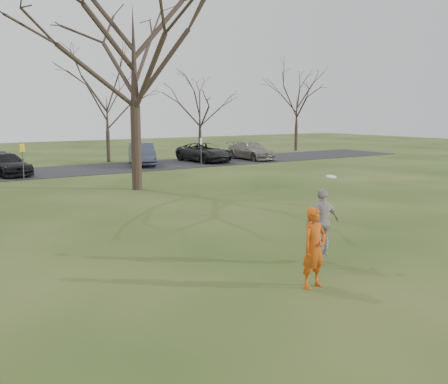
# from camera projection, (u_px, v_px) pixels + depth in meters

# --- Properties ---
(ground) EXTENTS (120.00, 120.00, 0.00)m
(ground) POSITION_uv_depth(u_px,v_px,m) (315.00, 274.00, 12.26)
(ground) COLOR #1E380F
(ground) RESTS_ON ground
(parking_strip) EXTENTS (62.00, 6.50, 0.04)m
(parking_strip) POSITION_uv_depth(u_px,v_px,m) (46.00, 172.00, 32.83)
(parking_strip) COLOR black
(parking_strip) RESTS_ON ground
(player_defender) EXTENTS (0.70, 0.48, 1.82)m
(player_defender) POSITION_uv_depth(u_px,v_px,m) (314.00, 248.00, 11.24)
(player_defender) COLOR #C24A10
(player_defender) RESTS_ON ground
(car_3) EXTENTS (2.71, 4.91, 1.35)m
(car_3) POSITION_uv_depth(u_px,v_px,m) (6.00, 164.00, 31.01)
(car_3) COLOR black
(car_3) RESTS_ON parking_strip
(car_5) EXTENTS (3.23, 5.14, 1.60)m
(car_5) POSITION_uv_depth(u_px,v_px,m) (142.00, 154.00, 36.83)
(car_5) COLOR #33384C
(car_5) RESTS_ON parking_strip
(car_6) EXTENTS (2.75, 5.41, 1.47)m
(car_6) POSITION_uv_depth(u_px,v_px,m) (204.00, 152.00, 39.46)
(car_6) COLOR black
(car_6) RESTS_ON parking_strip
(car_7) EXTENTS (2.03, 4.89, 1.41)m
(car_7) POSITION_uv_depth(u_px,v_px,m) (251.00, 151.00, 41.28)
(car_7) COLOR gray
(car_7) RESTS_ON parking_strip
(catching_play) EXTENTS (1.05, 0.50, 2.06)m
(catching_play) POSITION_uv_depth(u_px,v_px,m) (322.00, 222.00, 13.01)
(catching_play) COLOR #B1A19F
(catching_play) RESTS_ON ground
(sign_yellow) EXTENTS (0.35, 0.35, 2.08)m
(sign_yellow) POSITION_uv_depth(u_px,v_px,m) (22.00, 155.00, 29.04)
(sign_yellow) COLOR #47474C
(sign_yellow) RESTS_ON ground
(sign_white) EXTENTS (0.35, 0.35, 2.08)m
(sign_white) POSITION_uv_depth(u_px,v_px,m) (201.00, 147.00, 35.60)
(sign_white) COLOR #47474C
(sign_white) RESTS_ON ground
(big_tree) EXTENTS (9.00, 9.00, 14.00)m
(big_tree) POSITION_uv_depth(u_px,v_px,m) (134.00, 48.00, 24.59)
(big_tree) COLOR #352821
(big_tree) RESTS_ON ground
(small_tree_row) EXTENTS (55.00, 5.90, 8.50)m
(small_tree_row) POSITION_uv_depth(u_px,v_px,m) (84.00, 112.00, 38.77)
(small_tree_row) COLOR #352821
(small_tree_row) RESTS_ON ground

